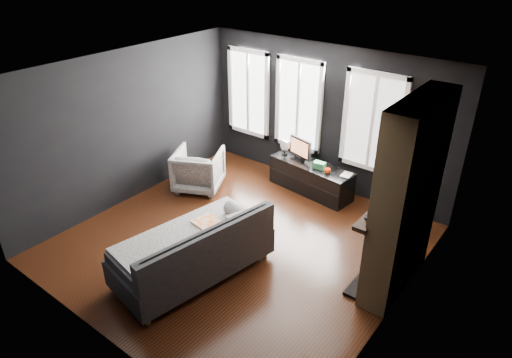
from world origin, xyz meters
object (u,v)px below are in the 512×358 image
Objects in this scene: media_console at (311,178)px; monitor at (300,147)px; book at (343,168)px; sofa at (193,246)px; armchair at (198,168)px; mug at (328,170)px; mantel_vase at (401,182)px.

monitor is at bearing 176.44° from media_console.
monitor reaches higher than book.
armchair is (-1.70, 1.87, -0.05)m from sofa.
monitor is 2.31× the size of book.
monitor reaches higher than mug.
monitor is at bearing 104.85° from sofa.
monitor is at bearing 154.59° from mantel_vase.
mantel_vase reaches higher than armchair.
mantel_vase is (2.33, -1.11, 0.51)m from monitor.
sofa reaches higher than media_console.
monitor is 2.63m from mantel_vase.
book reaches higher than mug.
monitor is (1.46, 1.26, 0.37)m from armchair.
book is (0.70, 3.07, 0.20)m from sofa.
armchair is at bearing -153.73° from mug.
book is 1.29× the size of mantel_vase.
sofa is 12.30× the size of mantel_vase.
armchair is 7.71× the size of mug.
sofa is 3.03m from mantel_vase.
media_console is at bearing 161.99° from mug.
mug is at bearing 179.87° from armchair.
armchair is at bearing -123.93° from monitor.
monitor is 0.75m from mug.
mantel_vase is at bearing -29.49° from mug.
armchair is at bearing -177.73° from mantel_vase.
media_console is (0.06, 3.07, -0.20)m from sofa.
sofa is 3.08m from media_console.
media_console is at bearing 179.54° from book.
armchair is at bearing -138.78° from media_console.
sofa is at bearing -135.95° from mantel_vase.
armchair is 3.71× the size of book.
sofa is 4.13× the size of monitor.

